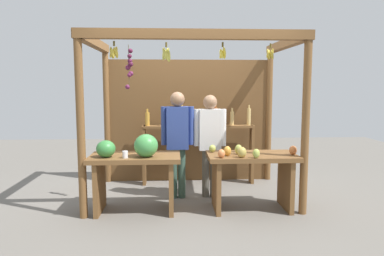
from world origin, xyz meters
name	(u,v)px	position (x,y,z in m)	size (l,w,h in m)	color
ground_plane	(191,195)	(0.00, 0.00, 0.00)	(12.00, 12.00, 0.00)	slate
market_stall	(190,105)	(-0.01, 0.40, 1.36)	(2.94, 1.86, 2.34)	brown
fruit_counter_left	(135,164)	(-0.78, -0.69, 0.64)	(1.18, 0.65, 1.05)	brown
fruit_counter_right	(251,169)	(0.76, -0.67, 0.55)	(1.18, 0.65, 0.89)	brown
bottle_shelf_unit	(198,137)	(0.15, 0.65, 0.80)	(1.88, 0.22, 1.36)	brown
vendor_man	(178,135)	(-0.21, -0.10, 0.94)	(0.48, 0.21, 1.57)	#385647
vendor_woman	(210,137)	(0.27, -0.09, 0.91)	(0.48, 0.21, 1.53)	#58544A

